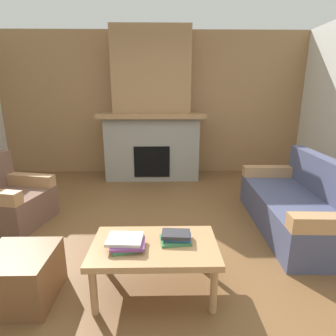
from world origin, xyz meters
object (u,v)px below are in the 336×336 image
object	(u,v)px
fireplace	(152,116)
ottoman	(21,276)
couch	(299,206)
armchair	(8,201)
coffee_table	(155,250)

from	to	relation	value
fireplace	ottoman	bearing A→B (deg)	-105.43
fireplace	ottoman	distance (m)	3.58
fireplace	couch	size ratio (longest dim) A/B	1.48
armchair	coffee_table	distance (m)	2.24
coffee_table	ottoman	distance (m)	1.07
armchair	ottoman	bearing A→B (deg)	-59.00
fireplace	coffee_table	bearing A→B (deg)	-87.67
fireplace	coffee_table	world-z (taller)	fireplace
coffee_table	ottoman	world-z (taller)	coffee_table
armchair	ottoman	world-z (taller)	armchair
couch	ottoman	distance (m)	2.97
fireplace	couch	xyz separation A→B (m)	(1.83, -2.19, -0.88)
armchair	coffee_table	world-z (taller)	armchair
fireplace	armchair	size ratio (longest dim) A/B	2.99
ottoman	armchair	bearing A→B (deg)	121.00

